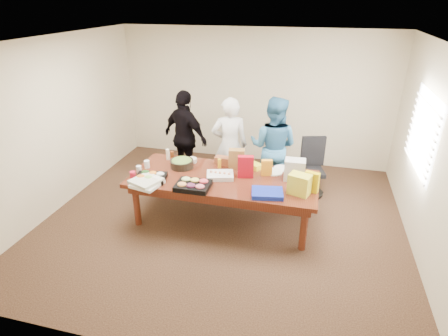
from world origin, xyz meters
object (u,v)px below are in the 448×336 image
(person_center, at_px, (230,146))
(person_right, at_px, (273,147))
(office_chair, at_px, (311,169))
(sheet_cake, at_px, (220,175))
(conference_table, at_px, (223,199))
(salad_bowl, at_px, (182,164))

(person_center, distance_m, person_right, 0.75)
(office_chair, relative_size, sheet_cake, 2.50)
(person_center, relative_size, person_right, 0.98)
(conference_table, height_order, sheet_cake, sheet_cake)
(person_right, xyz_separation_m, sheet_cake, (-0.64, -1.12, -0.09))
(conference_table, bearing_deg, person_center, 98.35)
(person_center, xyz_separation_m, salad_bowl, (-0.58, -0.82, -0.05))
(person_right, bearing_deg, conference_table, 70.94)
(person_center, distance_m, salad_bowl, 1.00)
(conference_table, bearing_deg, office_chair, 42.67)
(office_chair, xyz_separation_m, person_right, (-0.67, -0.07, 0.38))
(office_chair, bearing_deg, sheet_cake, -152.97)
(office_chair, bearing_deg, salad_bowl, -168.84)
(person_center, height_order, sheet_cake, person_center)
(conference_table, relative_size, person_right, 1.60)
(conference_table, relative_size, salad_bowl, 7.55)
(salad_bowl, bearing_deg, office_chair, 26.25)
(person_right, height_order, salad_bowl, person_right)
(office_chair, bearing_deg, conference_table, -152.41)
(conference_table, distance_m, sheet_cake, 0.41)
(sheet_cake, bearing_deg, person_right, 44.46)
(office_chair, relative_size, salad_bowl, 2.66)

